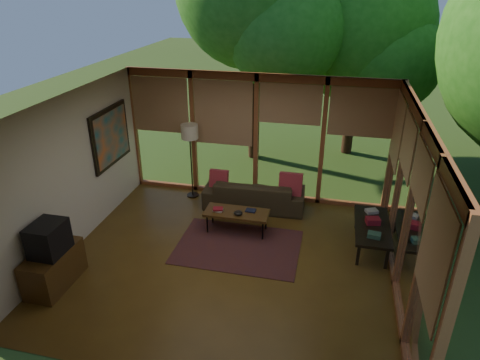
% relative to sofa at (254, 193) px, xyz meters
% --- Properties ---
extents(floor, '(5.50, 5.50, 0.00)m').
position_rel_sofa_xyz_m(floor, '(-0.08, -2.00, -0.30)').
color(floor, brown).
rests_on(floor, ground).
extents(ceiling, '(5.50, 5.50, 0.00)m').
position_rel_sofa_xyz_m(ceiling, '(-0.08, -2.00, 2.40)').
color(ceiling, white).
rests_on(ceiling, ground).
extents(wall_left, '(0.04, 5.00, 2.70)m').
position_rel_sofa_xyz_m(wall_left, '(-2.83, -2.00, 1.05)').
color(wall_left, beige).
rests_on(wall_left, ground).
extents(wall_front, '(5.50, 0.04, 2.70)m').
position_rel_sofa_xyz_m(wall_front, '(-0.08, -4.50, 1.05)').
color(wall_front, beige).
rests_on(wall_front, ground).
extents(window_wall_back, '(5.50, 0.12, 2.70)m').
position_rel_sofa_xyz_m(window_wall_back, '(-0.08, 0.50, 1.05)').
color(window_wall_back, '#99532F').
rests_on(window_wall_back, ground).
extents(window_wall_right, '(0.12, 5.00, 2.70)m').
position_rel_sofa_xyz_m(window_wall_right, '(2.67, -2.00, 1.05)').
color(window_wall_right, '#99532F').
rests_on(window_wall_right, ground).
extents(tree_ne, '(3.59, 3.59, 5.06)m').
position_rel_sofa_xyz_m(tree_ne, '(1.88, 3.71, 2.96)').
color(tree_ne, '#371F14').
rests_on(tree_ne, ground).
extents(rug, '(2.19, 1.55, 0.01)m').
position_rel_sofa_xyz_m(rug, '(0.02, -1.55, -0.30)').
color(rug, maroon).
rests_on(rug, floor).
extents(sofa, '(2.11, 0.91, 0.61)m').
position_rel_sofa_xyz_m(sofa, '(0.00, 0.00, 0.00)').
color(sofa, '#382E1C').
rests_on(sofa, floor).
extents(pillow_left, '(0.39, 0.21, 0.41)m').
position_rel_sofa_xyz_m(pillow_left, '(-0.75, -0.05, 0.27)').
color(pillow_left, maroon).
rests_on(pillow_left, sofa).
extents(pillow_right, '(0.47, 0.25, 0.49)m').
position_rel_sofa_xyz_m(pillow_right, '(0.75, -0.05, 0.31)').
color(pillow_right, maroon).
rests_on(pillow_right, sofa).
extents(ct_book_lower, '(0.19, 0.14, 0.03)m').
position_rel_sofa_xyz_m(ct_book_lower, '(-0.48, -1.09, 0.14)').
color(ct_book_lower, '#ABA19B').
rests_on(ct_book_lower, coffee_table).
extents(ct_book_upper, '(0.21, 0.18, 0.03)m').
position_rel_sofa_xyz_m(ct_book_upper, '(-0.48, -1.09, 0.17)').
color(ct_book_upper, maroon).
rests_on(ct_book_upper, coffee_table).
extents(ct_book_side, '(0.19, 0.15, 0.03)m').
position_rel_sofa_xyz_m(ct_book_side, '(0.12, -0.96, 0.14)').
color(ct_book_side, black).
rests_on(ct_book_side, coffee_table).
extents(ct_bowl, '(0.16, 0.16, 0.07)m').
position_rel_sofa_xyz_m(ct_bowl, '(-0.08, -1.14, 0.16)').
color(ct_bowl, black).
rests_on(ct_bowl, coffee_table).
extents(media_cabinet, '(0.50, 1.00, 0.60)m').
position_rel_sofa_xyz_m(media_cabinet, '(-2.55, -3.19, -0.00)').
color(media_cabinet, '#503416').
rests_on(media_cabinet, floor).
extents(television, '(0.45, 0.55, 0.50)m').
position_rel_sofa_xyz_m(television, '(-2.53, -3.19, 0.55)').
color(television, black).
rests_on(television, media_cabinet).
extents(console_book_a, '(0.23, 0.19, 0.08)m').
position_rel_sofa_xyz_m(console_book_a, '(2.32, -1.41, 0.19)').
color(console_book_a, '#325744').
rests_on(console_book_a, side_console).
extents(console_book_b, '(0.27, 0.22, 0.11)m').
position_rel_sofa_xyz_m(console_book_b, '(2.32, -0.96, 0.21)').
color(console_book_b, maroon).
rests_on(console_book_b, side_console).
extents(console_book_c, '(0.26, 0.23, 0.06)m').
position_rel_sofa_xyz_m(console_book_c, '(2.32, -0.56, 0.18)').
color(console_book_c, '#ABA19B').
rests_on(console_book_c, side_console).
extents(floor_lamp, '(0.36, 0.36, 1.65)m').
position_rel_sofa_xyz_m(floor_lamp, '(-1.42, 0.17, 1.10)').
color(floor_lamp, black).
rests_on(floor_lamp, floor).
extents(coffee_table, '(1.20, 0.50, 0.43)m').
position_rel_sofa_xyz_m(coffee_table, '(-0.13, -1.04, 0.09)').
color(coffee_table, '#503416').
rests_on(coffee_table, floor).
extents(side_console, '(0.60, 1.40, 0.46)m').
position_rel_sofa_xyz_m(side_console, '(2.32, -1.01, 0.11)').
color(side_console, black).
rests_on(side_console, floor).
extents(wall_painting, '(0.06, 1.35, 1.15)m').
position_rel_sofa_xyz_m(wall_painting, '(-2.79, -0.60, 1.25)').
color(wall_painting, black).
rests_on(wall_painting, wall_left).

